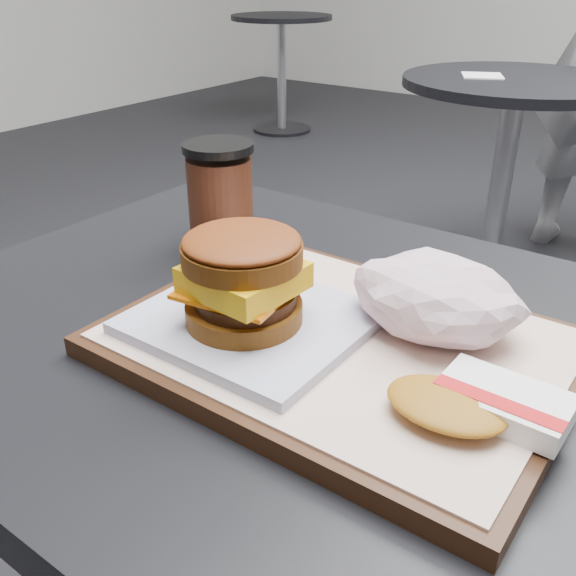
{
  "coord_description": "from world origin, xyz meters",
  "views": [
    {
      "loc": [
        0.28,
        -0.42,
        1.08
      ],
      "look_at": [
        0.01,
        -0.05,
        0.83
      ],
      "focal_mm": 40.0,
      "sensor_mm": 36.0,
      "label": 1
    }
  ],
  "objects_px": {
    "hash_brown": "(478,403)",
    "customer_table": "(309,481)",
    "breakfast_sandwich": "(246,289)",
    "crumpled_wrapper": "(437,297)",
    "serving_tray": "(339,345)",
    "coffee_cup": "(220,199)",
    "neighbor_table": "(507,142)"
  },
  "relations": [
    {
      "from": "hash_brown",
      "to": "neighbor_table",
      "type": "bearing_deg",
      "value": 107.15
    },
    {
      "from": "serving_tray",
      "to": "breakfast_sandwich",
      "type": "bearing_deg",
      "value": -150.94
    },
    {
      "from": "breakfast_sandwich",
      "to": "crumpled_wrapper",
      "type": "relative_size",
      "value": 1.31
    },
    {
      "from": "breakfast_sandwich",
      "to": "serving_tray",
      "type": "bearing_deg",
      "value": 29.06
    },
    {
      "from": "hash_brown",
      "to": "customer_table",
      "type": "bearing_deg",
      "value": 162.68
    },
    {
      "from": "crumpled_wrapper",
      "to": "coffee_cup",
      "type": "distance_m",
      "value": 0.31
    },
    {
      "from": "breakfast_sandwich",
      "to": "neighbor_table",
      "type": "bearing_deg",
      "value": 100.64
    },
    {
      "from": "customer_table",
      "to": "crumpled_wrapper",
      "type": "height_order",
      "value": "crumpled_wrapper"
    },
    {
      "from": "hash_brown",
      "to": "crumpled_wrapper",
      "type": "xyz_separation_m",
      "value": [
        -0.07,
        0.09,
        0.02
      ]
    },
    {
      "from": "customer_table",
      "to": "neighbor_table",
      "type": "bearing_deg",
      "value": 101.98
    },
    {
      "from": "crumpled_wrapper",
      "to": "hash_brown",
      "type": "bearing_deg",
      "value": -50.67
    },
    {
      "from": "breakfast_sandwich",
      "to": "customer_table",
      "type": "bearing_deg",
      "value": 63.29
    },
    {
      "from": "coffee_cup",
      "to": "crumpled_wrapper",
      "type": "bearing_deg",
      "value": -12.26
    },
    {
      "from": "breakfast_sandwich",
      "to": "neighbor_table",
      "type": "distance_m",
      "value": 1.76
    },
    {
      "from": "customer_table",
      "to": "hash_brown",
      "type": "height_order",
      "value": "hash_brown"
    },
    {
      "from": "customer_table",
      "to": "hash_brown",
      "type": "distance_m",
      "value": 0.28
    },
    {
      "from": "serving_tray",
      "to": "coffee_cup",
      "type": "xyz_separation_m",
      "value": [
        -0.24,
        0.12,
        0.05
      ]
    },
    {
      "from": "serving_tray",
      "to": "hash_brown",
      "type": "relative_size",
      "value": 3.18
    },
    {
      "from": "serving_tray",
      "to": "crumpled_wrapper",
      "type": "relative_size",
      "value": 2.62
    },
    {
      "from": "serving_tray",
      "to": "crumpled_wrapper",
      "type": "bearing_deg",
      "value": 41.4
    },
    {
      "from": "breakfast_sandwich",
      "to": "coffee_cup",
      "type": "distance_m",
      "value": 0.23
    },
    {
      "from": "serving_tray",
      "to": "coffee_cup",
      "type": "bearing_deg",
      "value": 153.29
    },
    {
      "from": "neighbor_table",
      "to": "hash_brown",
      "type": "bearing_deg",
      "value": -72.85
    },
    {
      "from": "breakfast_sandwich",
      "to": "crumpled_wrapper",
      "type": "xyz_separation_m",
      "value": [
        0.13,
        0.09,
        -0.01
      ]
    },
    {
      "from": "hash_brown",
      "to": "neighbor_table",
      "type": "height_order",
      "value": "hash_brown"
    },
    {
      "from": "crumpled_wrapper",
      "to": "neighbor_table",
      "type": "relative_size",
      "value": 0.19
    },
    {
      "from": "customer_table",
      "to": "crumpled_wrapper",
      "type": "xyz_separation_m",
      "value": [
        0.1,
        0.04,
        0.24
      ]
    },
    {
      "from": "coffee_cup",
      "to": "hash_brown",
      "type": "bearing_deg",
      "value": -22.61
    },
    {
      "from": "breakfast_sandwich",
      "to": "coffee_cup",
      "type": "height_order",
      "value": "coffee_cup"
    },
    {
      "from": "serving_tray",
      "to": "breakfast_sandwich",
      "type": "relative_size",
      "value": 2.0
    },
    {
      "from": "serving_tray",
      "to": "hash_brown",
      "type": "distance_m",
      "value": 0.14
    },
    {
      "from": "serving_tray",
      "to": "breakfast_sandwich",
      "type": "distance_m",
      "value": 0.09
    }
  ]
}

